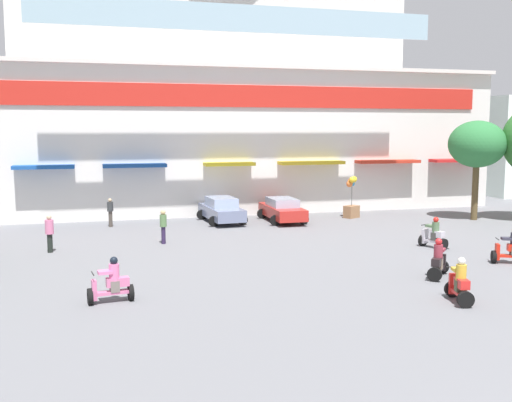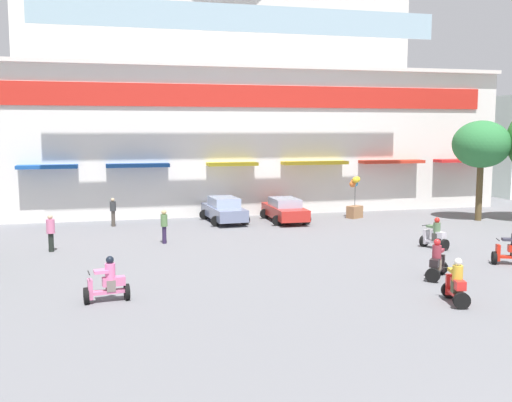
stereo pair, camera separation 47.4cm
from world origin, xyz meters
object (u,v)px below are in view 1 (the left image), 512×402
Objects in this scene: plaza_tree_3 at (477,145)px; scooter_rider_2 at (460,284)px; parked_car_0 at (221,210)px; pedestrian_2 at (163,224)px; scooter_rider_1 at (438,262)px; parked_car_1 at (282,210)px; scooter_rider_4 at (111,284)px; scooter_rider_3 at (434,235)px; scooter_rider_0 at (511,249)px; pedestrian_1 at (49,231)px; balloon_vendor_cart at (352,198)px; pedestrian_0 at (110,211)px.

plaza_tree_3 reaches higher than scooter_rider_2.
parked_car_0 is 6.94m from pedestrian_2.
scooter_rider_1 is 0.91× the size of pedestrian_2.
scooter_rider_4 reaches higher than parked_car_1.
parked_car_0 is at bearing 169.94° from parked_car_1.
parked_car_1 is 17.52m from scooter_rider_4.
scooter_rider_0 is at bearing -70.54° from scooter_rider_3.
pedestrian_1 is at bearing 167.96° from scooter_rider_3.
plaza_tree_3 is at bearing 7.79° from pedestrian_1.
parked_car_1 is at bearing 54.37° from scooter_rider_4.
scooter_rider_0 is at bearing -31.10° from pedestrian_2.
parked_car_0 reaches higher than parked_car_1.
balloon_vendor_cart is (0.23, 9.56, 0.60)m from scooter_rider_3.
parked_car_0 is 2.69× the size of pedestrian_1.
scooter_rider_4 is at bearing -179.78° from scooter_rider_1.
scooter_rider_4 is at bearing -161.22° from scooter_rider_3.
scooter_rider_0 is at bearing 16.70° from scooter_rider_1.
scooter_rider_1 reaches higher than parked_car_1.
parked_car_0 is at bearing 168.42° from plaza_tree_3.
balloon_vendor_cart reaches higher than parked_car_0.
scooter_rider_0 is at bearing -66.64° from parked_car_1.
plaza_tree_3 is 3.91× the size of scooter_rider_0.
plaza_tree_3 is at bearing 53.29° from scooter_rider_2.
scooter_rider_0 is 20.58m from pedestrian_0.
scooter_rider_2 is 0.88× the size of pedestrian_1.
scooter_rider_3 is at bearing -12.04° from pedestrian_1.
parked_car_0 is 15.63m from scooter_rider_1.
balloon_vendor_cart is at bearing 158.52° from plaza_tree_3.
balloon_vendor_cart is at bearing 94.57° from scooter_rider_0.
scooter_rider_0 is 13.26m from balloon_vendor_cart.
scooter_rider_0 is at bearing -85.43° from balloon_vendor_cart.
pedestrian_1 is (-12.96, 11.44, 0.34)m from scooter_rider_2.
scooter_rider_1 is 11.67m from scooter_rider_4.
pedestrian_2 reaches higher than scooter_rider_2.
pedestrian_0 is (-15.42, 13.62, 0.30)m from scooter_rider_0.
plaza_tree_3 is 12.19m from parked_car_1.
scooter_rider_2 is at bearing -60.22° from pedestrian_0.
scooter_rider_0 is 3.87m from scooter_rider_3.
parked_car_0 is 3.05× the size of scooter_rider_2.
plaza_tree_3 is at bearing -12.05° from parked_car_1.
scooter_rider_3 is at bearing -65.16° from parked_car_1.
scooter_rider_1 is (1.47, -14.19, -0.10)m from parked_car_1.
scooter_rider_3 is at bearing 63.25° from scooter_rider_2.
plaza_tree_3 is 21.68m from pedestrian_0.
pedestrian_0 is 0.62× the size of balloon_vendor_cart.
plaza_tree_3 is at bearing -11.58° from parked_car_0.
pedestrian_0 is (-14.13, 9.97, 0.31)m from scooter_rider_3.
balloon_vendor_cart reaches higher than pedestrian_1.
balloon_vendor_cart reaches higher than pedestrian_2.
parked_car_0 is 6.31m from pedestrian_0.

